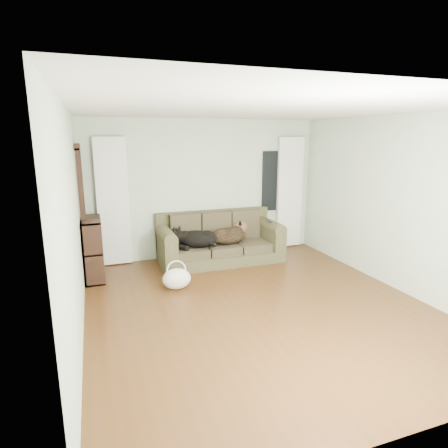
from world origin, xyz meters
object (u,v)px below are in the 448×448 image
object	(u,v)px
dog_black_lab	(195,240)
tote_bag	(177,279)
sofa	(220,238)
bookshelf	(93,249)
dog_shepherd	(230,235)

from	to	relation	value
dog_black_lab	tote_bag	xyz separation A→B (m)	(-0.55, -0.96, -0.32)
sofa	dog_black_lab	distance (m)	0.51
tote_bag	bookshelf	bearing A→B (deg)	142.66
dog_shepherd	tote_bag	distance (m)	1.62
dog_shepherd	tote_bag	xyz separation A→B (m)	(-1.23, -0.99, -0.33)
sofa	bookshelf	size ratio (longest dim) A/B	2.25
tote_bag	bookshelf	size ratio (longest dim) A/B	0.44
bookshelf	dog_shepherd	bearing A→B (deg)	1.28
sofa	dog_shepherd	distance (m)	0.18
tote_bag	dog_black_lab	bearing A→B (deg)	60.13
sofa	tote_bag	size ratio (longest dim) A/B	5.15
tote_bag	sofa	bearing A→B (deg)	43.97
dog_shepherd	bookshelf	size ratio (longest dim) A/B	0.73
dog_shepherd	bookshelf	world-z (taller)	bookshelf
bookshelf	sofa	bearing A→B (deg)	2.08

